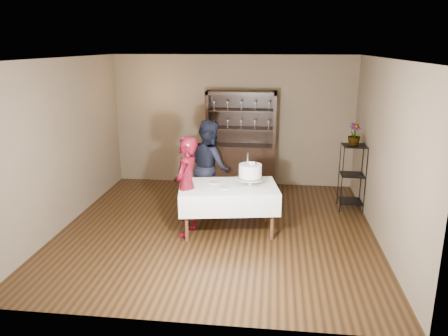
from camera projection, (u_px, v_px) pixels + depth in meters
The scene contains 14 objects.
floor at pixel (217, 229), 7.10m from camera, with size 5.00×5.00×0.00m, color black.
ceiling at pixel (216, 58), 6.36m from camera, with size 5.00×5.00×0.00m, color silver.
back_wall at pixel (233, 121), 9.12m from camera, with size 5.00×0.02×2.70m, color brown.
wall_left at pixel (63, 144), 7.01m from camera, with size 0.02×5.00×2.70m, color brown.
wall_right at pixel (384, 153), 6.44m from camera, with size 0.02×5.00×2.70m, color brown.
china_hutch at pixel (241, 156), 9.04m from camera, with size 1.40×0.48×2.00m.
plant_etagere at pixel (352, 174), 7.81m from camera, with size 0.42×0.42×1.20m.
cake_table at pixel (228, 197), 6.88m from camera, with size 1.66×1.18×0.76m.
woman at pixel (186, 187), 6.72m from camera, with size 0.57×0.38×1.57m, color #3C050C.
man at pixel (210, 166), 7.66m from camera, with size 0.81×0.63×1.66m, color black.
cake at pixel (250, 173), 6.76m from camera, with size 0.40×0.40×0.55m.
plate_near at pixel (224, 188), 6.72m from camera, with size 0.19×0.19×0.01m, color silver.
plate_far at pixel (214, 182), 6.97m from camera, with size 0.18×0.18×0.01m, color silver.
potted_plant at pixel (354, 134), 7.59m from camera, with size 0.22×0.22×0.39m, color #3F6630.
Camera 1 is at (0.88, -6.49, 2.90)m, focal length 35.00 mm.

